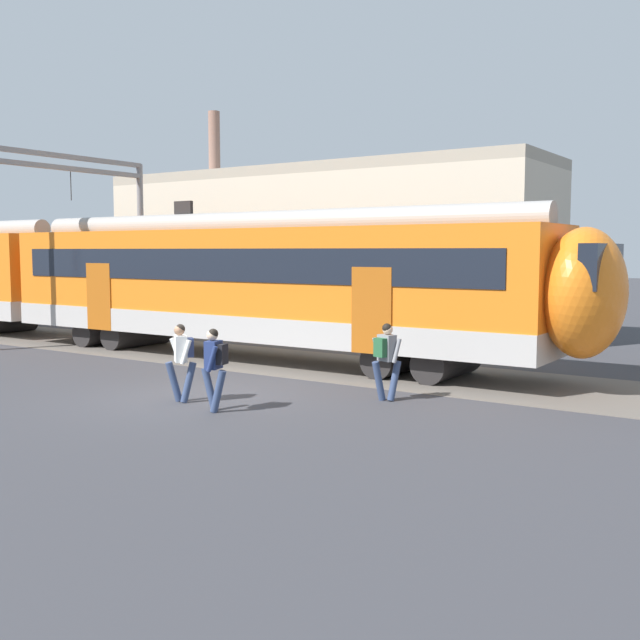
# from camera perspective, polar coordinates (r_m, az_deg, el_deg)

# --- Properties ---
(ground_plane) EXTENTS (160.00, 160.00, 0.00)m
(ground_plane) POSITION_cam_1_polar(r_m,az_deg,el_deg) (16.58, -9.11, -5.87)
(ground_plane) COLOR #38383D
(track_bed) EXTENTS (80.00, 4.40, 0.01)m
(track_bed) POSITION_cam_1_polar(r_m,az_deg,el_deg) (30.44, -21.49, -1.07)
(track_bed) COLOR #605951
(track_bed) RESTS_ON ground
(pedestrian_white) EXTENTS (0.67, 0.53, 1.67)m
(pedestrian_white) POSITION_cam_1_polar(r_m,az_deg,el_deg) (16.03, -10.48, -2.69)
(pedestrian_white) COLOR navy
(pedestrian_white) RESTS_ON ground
(pedestrian_navy) EXTENTS (0.70, 0.53, 1.67)m
(pedestrian_navy) POSITION_cam_1_polar(r_m,az_deg,el_deg) (14.97, -8.04, -3.21)
(pedestrian_navy) COLOR navy
(pedestrian_navy) RESTS_ON ground
(pedestrian_grey) EXTENTS (0.63, 0.59, 1.67)m
(pedestrian_grey) POSITION_cam_1_polar(r_m,az_deg,el_deg) (15.94, 5.05, -2.67)
(pedestrian_grey) COLOR navy
(pedestrian_grey) RESTS_ON ground
(catenary_gantry) EXTENTS (0.24, 6.64, 6.53)m
(catenary_gantry) POSITION_cam_1_polar(r_m,az_deg,el_deg) (27.95, -18.38, 7.34)
(catenary_gantry) COLOR gray
(catenary_gantry) RESTS_ON ground
(background_building) EXTENTS (18.32, 5.00, 9.20)m
(background_building) POSITION_cam_1_polar(r_m,az_deg,el_deg) (29.99, -0.08, 5.34)
(background_building) COLOR beige
(background_building) RESTS_ON ground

